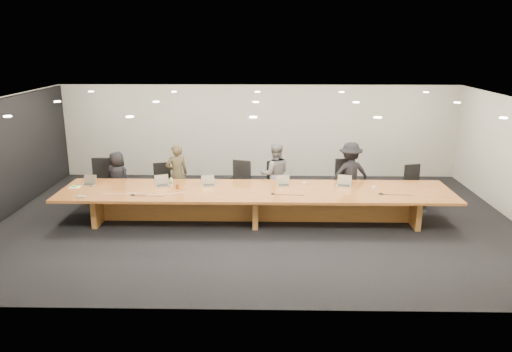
{
  "coord_description": "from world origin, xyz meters",
  "views": [
    {
      "loc": [
        0.23,
        -10.99,
        4.1
      ],
      "look_at": [
        0.0,
        0.3,
        1.0
      ],
      "focal_mm": 35.0,
      "sensor_mm": 36.0,
      "label": 1
    }
  ],
  "objects": [
    {
      "name": "chair_far_right",
      "position": [
        4.05,
        1.27,
        0.52
      ],
      "size": [
        0.65,
        0.65,
        1.03
      ],
      "primitive_type": null,
      "rotation": [
        0.0,
        0.0,
        0.27
      ],
      "color": "black",
      "rests_on": "ground"
    },
    {
      "name": "back_wall",
      "position": [
        0.0,
        4.0,
        1.4
      ],
      "size": [
        12.0,
        0.02,
        2.8
      ],
      "primitive_type": "cube",
      "color": "beige",
      "rests_on": "ground"
    },
    {
      "name": "person_b",
      "position": [
        -2.04,
        1.26,
        0.78
      ],
      "size": [
        0.66,
        0.55,
        1.55
      ],
      "primitive_type": "imported",
      "rotation": [
        0.0,
        0.0,
        3.51
      ],
      "color": "#38301E",
      "rests_on": "ground"
    },
    {
      "name": "laptop_c",
      "position": [
        -1.12,
        0.32,
        0.87
      ],
      "size": [
        0.36,
        0.31,
        0.24
      ],
      "primitive_type": null,
      "rotation": [
        0.0,
        0.0,
        0.32
      ],
      "color": "#B8A98C",
      "rests_on": "conference_table"
    },
    {
      "name": "water_bottle",
      "position": [
        -1.99,
        0.22,
        0.85
      ],
      "size": [
        0.09,
        0.09,
        0.21
      ],
      "primitive_type": "cylinder",
      "rotation": [
        0.0,
        0.0,
        0.43
      ],
      "color": "#ADBDB9",
      "rests_on": "conference_table"
    },
    {
      "name": "chair_far_left",
      "position": [
        -4.06,
        1.32,
        0.57
      ],
      "size": [
        0.6,
        0.6,
        1.15
      ],
      "primitive_type": null,
      "rotation": [
        0.0,
        0.0,
        0.03
      ],
      "color": "black",
      "rests_on": "ground"
    },
    {
      "name": "person_c",
      "position": [
        0.47,
        1.21,
        0.8
      ],
      "size": [
        0.83,
        0.67,
        1.61
      ],
      "primitive_type": "imported",
      "rotation": [
        0.0,
        0.0,
        3.23
      ],
      "color": "#5C5C5F",
      "rests_on": "ground"
    },
    {
      "name": "amber_mug",
      "position": [
        -1.82,
        0.08,
        0.8
      ],
      "size": [
        0.1,
        0.1,
        0.1
      ],
      "primitive_type": "cylinder",
      "rotation": [
        0.0,
        0.0,
        0.37
      ],
      "color": "#662F12",
      "rests_on": "conference_table"
    },
    {
      "name": "conference_table",
      "position": [
        0.0,
        0.0,
        0.52
      ],
      "size": [
        9.0,
        1.8,
        0.75
      ],
      "color": "brown",
      "rests_on": "ground"
    },
    {
      "name": "lime_gadget",
      "position": [
        -4.26,
        0.13,
        0.78
      ],
      "size": [
        0.17,
        0.13,
        0.02
      ],
      "primitive_type": "cube",
      "rotation": [
        0.0,
        0.0,
        -0.33
      ],
      "color": "#50AB2D",
      "rests_on": "notepad"
    },
    {
      "name": "mic_right",
      "position": [
        2.81,
        -0.28,
        0.77
      ],
      "size": [
        0.16,
        0.16,
        0.03
      ],
      "primitive_type": "cone",
      "rotation": [
        0.0,
        0.0,
        -0.22
      ],
      "color": "black",
      "rests_on": "conference_table"
    },
    {
      "name": "mic_left",
      "position": [
        -2.73,
        -0.48,
        0.76
      ],
      "size": [
        0.12,
        0.12,
        0.03
      ],
      "primitive_type": "cone",
      "rotation": [
        0.0,
        0.0,
        -0.06
      ],
      "color": "black",
      "rests_on": "conference_table"
    },
    {
      "name": "person_a",
      "position": [
        -3.55,
        1.19,
        0.68
      ],
      "size": [
        0.77,
        0.62,
        1.37
      ],
      "primitive_type": "imported",
      "rotation": [
        0.0,
        0.0,
        2.82
      ],
      "color": "black",
      "rests_on": "ground"
    },
    {
      "name": "person_d",
      "position": [
        2.35,
        1.19,
        0.82
      ],
      "size": [
        1.14,
        0.76,
        1.64
      ],
      "primitive_type": "imported",
      "rotation": [
        0.0,
        0.0,
        3.29
      ],
      "color": "black",
      "rests_on": "ground"
    },
    {
      "name": "laptop_a",
      "position": [
        -3.99,
        0.31,
        0.87
      ],
      "size": [
        0.33,
        0.26,
        0.24
      ],
      "primitive_type": null,
      "rotation": [
        0.0,
        0.0,
        -0.13
      ],
      "color": "#C2AF94",
      "rests_on": "conference_table"
    },
    {
      "name": "laptop_b",
      "position": [
        -2.21,
        0.27,
        0.88
      ],
      "size": [
        0.39,
        0.34,
        0.26
      ],
      "primitive_type": null,
      "rotation": [
        0.0,
        0.0,
        0.38
      ],
      "color": "tan",
      "rests_on": "conference_table"
    },
    {
      "name": "chair_mid_right",
      "position": [
        0.51,
        1.33,
        0.54
      ],
      "size": [
        0.61,
        0.61,
        1.09
      ],
      "primitive_type": null,
      "rotation": [
        0.0,
        0.0,
        0.12
      ],
      "color": "black",
      "rests_on": "ground"
    },
    {
      "name": "chair_mid_left",
      "position": [
        -0.46,
        1.18,
        0.57
      ],
      "size": [
        0.73,
        0.73,
        1.14
      ],
      "primitive_type": null,
      "rotation": [
        0.0,
        0.0,
        -0.32
      ],
      "color": "black",
      "rests_on": "ground"
    },
    {
      "name": "notepad",
      "position": [
        -4.25,
        0.12,
        0.76
      ],
      "size": [
        0.24,
        0.19,
        0.01
      ],
      "primitive_type": "cube",
      "rotation": [
        0.0,
        0.0,
        0.02
      ],
      "color": "white",
      "rests_on": "conference_table"
    },
    {
      "name": "ground",
      "position": [
        0.0,
        0.0,
        0.0
      ],
      "size": [
        12.0,
        12.0,
        0.0
      ],
      "primitive_type": "plane",
      "color": "black",
      "rests_on": "ground"
    },
    {
      "name": "chair_left",
      "position": [
        -2.41,
        1.26,
        0.52
      ],
      "size": [
        0.65,
        0.65,
        1.05
      ],
      "primitive_type": null,
      "rotation": [
        0.0,
        0.0,
        0.25
      ],
      "color": "black",
      "rests_on": "ground"
    },
    {
      "name": "mic_center",
      "position": [
        0.39,
        -0.32,
        0.76
      ],
      "size": [
        0.13,
        0.13,
        0.03
      ],
      "primitive_type": "cone",
      "rotation": [
        0.0,
        0.0,
        0.2
      ],
      "color": "black",
      "rests_on": "conference_table"
    },
    {
      "name": "laptop_d",
      "position": [
        0.66,
        0.34,
        0.87
      ],
      "size": [
        0.32,
        0.25,
        0.24
      ],
      "primitive_type": null,
      "rotation": [
        0.0,
        0.0,
        0.13
      ],
      "color": "#B4AA8A",
      "rests_on": "conference_table"
    },
    {
      "name": "chair_right",
      "position": [
        2.28,
        1.17,
        0.6
      ],
      "size": [
        0.68,
        0.68,
        1.19
      ],
      "primitive_type": null,
      "rotation": [
        0.0,
        0.0,
        0.12
      ],
      "color": "black",
      "rests_on": "ground"
    },
    {
      "name": "paper_cup_near",
      "position": [
        1.14,
        0.37,
        0.79
      ],
      "size": [
        0.09,
        0.09,
        0.09
      ],
      "primitive_type": "cone",
      "rotation": [
        0.0,
        0.0,
        0.37
      ],
      "color": "silver",
      "rests_on": "conference_table"
    },
    {
      "name": "av_box",
      "position": [
        -3.82,
        -0.63,
        0.76
      ],
      "size": [
        0.2,
        0.16,
        0.03
      ],
      "primitive_type": "cube",
      "rotation": [
        0.0,
        0.0,
        -0.08
      ],
      "color": "silver",
      "rests_on": "conference_table"
    },
    {
      "name": "laptop_e",
      "position": [
        2.07,
        0.33,
        0.88
      ],
      "size": [
        0.38,
        0.31,
        0.26
      ],
      "primitive_type": null,
      "rotation": [
        0.0,
        0.0,
        -0.25
      ],
      "color": "#B5AB8A",
      "rests_on": "conference_table"
    },
    {
      "name": "paper_cup_far",
      "position": [
        2.72,
        0.05,
        0.79
      ],
      "size": [
        0.08,
        0.08,
        0.09
      ],
      "primitive_type": "cone",
      "rotation": [
        0.0,
        0.0,
        -0.13
      ],
      "color": "beige",
      "rests_on": "conference_table"
    }
  ]
}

